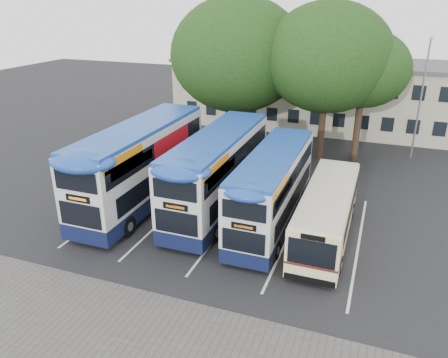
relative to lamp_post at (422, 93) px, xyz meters
name	(u,v)px	position (x,y,z in m)	size (l,w,h in m)	color
ground	(270,289)	(-6.00, -19.97, -5.08)	(120.00, 120.00, 0.00)	black
bay_lines	(228,222)	(-9.75, -14.97, -5.08)	(14.12, 11.00, 0.01)	silver
depot_building	(346,95)	(-6.00, 7.02, -1.93)	(32.40, 8.40, 6.20)	#BAB296
lamp_post	(422,93)	(0.00, 0.00, 0.00)	(0.25, 1.05, 9.06)	gray
tree_left	(237,55)	(-13.64, -2.16, 2.39)	(10.35, 10.35, 11.88)	black
tree_mid	(328,58)	(-6.66, -2.79, 2.54)	(9.13, 9.13, 11.52)	black
tree_right	(364,69)	(-4.13, -2.22, 1.79)	(6.41, 6.41, 9.62)	black
bus_dd_left	(142,161)	(-15.39, -14.31, -2.42)	(2.81, 11.59, 4.83)	#10173C
bus_dd_mid	(219,169)	(-10.85, -13.52, -2.57)	(2.66, 10.97, 4.57)	#10173C
bus_dd_right	(273,186)	(-7.46, -14.31, -2.81)	(2.41, 9.93, 4.13)	#10173C
bus_single	(327,210)	(-4.48, -14.70, -3.53)	(2.33, 9.18, 2.74)	#F4F0A3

